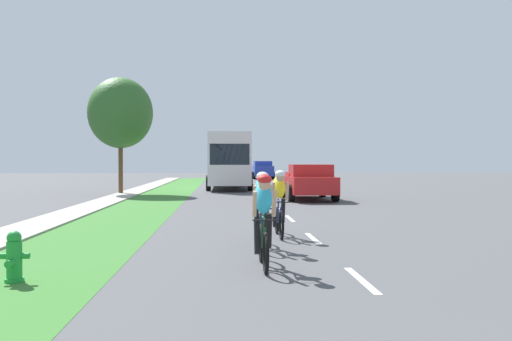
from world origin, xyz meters
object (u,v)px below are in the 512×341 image
(cyclist_lead, at_px, (263,220))
(cyclist_trailing, at_px, (262,209))
(pickup_red, at_px, (308,182))
(street_tree_near, at_px, (120,113))
(cyclist_distant, at_px, (279,203))
(bus_white, at_px, (229,158))
(suv_blue, at_px, (263,169))
(fire_hydrant_green, at_px, (14,257))

(cyclist_lead, bearing_deg, cyclist_trailing, 86.60)
(pickup_red, distance_m, street_tree_near, 11.37)
(cyclist_distant, xyz_separation_m, bus_white, (-0.95, 23.47, 1.17))
(bus_white, bearing_deg, cyclist_distant, -87.69)
(cyclist_lead, bearing_deg, suv_blue, 85.76)
(pickup_red, xyz_separation_m, suv_blue, (0.05, 29.27, 0.12))
(cyclist_distant, xyz_separation_m, pickup_red, (2.65, 12.18, 0.02))
(bus_white, relative_size, suv_blue, 2.47)
(pickup_red, bearing_deg, bus_white, 107.66)
(cyclist_trailing, xyz_separation_m, suv_blue, (3.22, 43.09, 0.14))
(cyclist_distant, height_order, pickup_red, pickup_red)
(cyclist_distant, relative_size, suv_blue, 0.37)
(cyclist_lead, xyz_separation_m, cyclist_trailing, (0.12, 2.02, 0.00))
(cyclist_distant, distance_m, street_tree_near, 18.85)
(cyclist_lead, height_order, cyclist_trailing, same)
(pickup_red, bearing_deg, fire_hydrant_green, -112.98)
(cyclist_trailing, distance_m, bus_white, 25.14)
(cyclist_trailing, height_order, cyclist_distant, same)
(cyclist_lead, bearing_deg, bus_white, 90.63)
(cyclist_distant, bearing_deg, pickup_red, 77.74)
(fire_hydrant_green, bearing_deg, suv_blue, 81.21)
(street_tree_near, bearing_deg, fire_hydrant_green, -83.35)
(cyclist_trailing, xyz_separation_m, street_tree_near, (-6.40, 18.79, 3.61))
(cyclist_trailing, height_order, suv_blue, suv_blue)
(cyclist_lead, bearing_deg, street_tree_near, 106.78)
(fire_hydrant_green, relative_size, pickup_red, 0.15)
(cyclist_trailing, bearing_deg, suv_blue, 85.72)
(cyclist_trailing, bearing_deg, street_tree_near, 108.80)
(cyclist_lead, distance_m, cyclist_distant, 3.71)
(cyclist_distant, bearing_deg, street_tree_near, 111.98)
(cyclist_lead, xyz_separation_m, pickup_red, (3.30, 15.83, 0.02))
(cyclist_distant, height_order, street_tree_near, street_tree_near)
(cyclist_trailing, bearing_deg, bus_white, 90.95)
(fire_hydrant_green, height_order, street_tree_near, street_tree_near)
(fire_hydrant_green, distance_m, cyclist_lead, 3.87)
(bus_white, distance_m, suv_blue, 18.38)
(pickup_red, distance_m, bus_white, 11.91)
(fire_hydrant_green, height_order, suv_blue, suv_blue)
(cyclist_lead, bearing_deg, pickup_red, 78.24)
(fire_hydrant_green, xyz_separation_m, pickup_red, (7.05, 16.63, 0.46))
(bus_white, bearing_deg, pickup_red, -72.34)
(cyclist_distant, relative_size, street_tree_near, 0.27)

